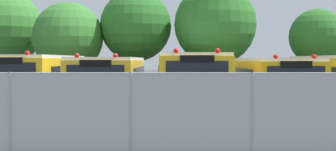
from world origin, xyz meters
The scene contains 11 objects.
ground_plane centered at (0.00, 0.00, 0.00)m, with size 160.00×160.00×0.00m, color #424244.
school_bus_0 centered at (-6.68, 0.09, 1.38)m, with size 2.81×9.72×2.63m.
school_bus_1 centered at (-3.47, 0.05, 1.34)m, with size 2.63×9.76×2.54m.
school_bus_2 centered at (-0.03, -0.02, 1.42)m, with size 2.74×11.55×2.69m.
school_bus_3 centered at (3.37, -0.27, 1.32)m, with size 2.64×9.67×2.50m.
tree_0 centered at (-11.96, 10.42, 4.46)m, with size 5.12×5.12×6.96m.
tree_1 centered at (-7.27, 8.66, 3.70)m, with size 4.45×4.45×5.94m.
tree_2 centered at (-3.10, 9.24, 4.47)m, with size 4.58×4.58×6.76m.
tree_3 centered at (2.03, 8.05, 4.53)m, with size 5.07×5.07×7.01m.
tree_4 centered at (8.14, 8.04, 3.64)m, with size 3.46×3.46×5.44m.
chainlink_fence centered at (-0.27, -9.74, 1.05)m, with size 20.39×0.07×2.03m.
Camera 1 is at (-0.70, -20.90, 2.33)m, focal length 50.06 mm.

